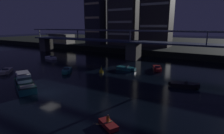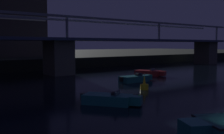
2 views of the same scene
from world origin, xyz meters
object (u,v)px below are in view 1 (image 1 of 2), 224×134
object	(u,v)px
speedboat_far_left	(6,71)
channel_buoy	(101,71)
river_bridge	(134,46)
tower_west_tall	(126,16)
tower_west_low	(100,11)
dinghy_with_paddler	(108,124)
speedboat_mid_left	(157,68)
speedboat_mid_right	(51,58)
cabin_cruiser_near_left	(24,82)
speedboat_mid_center	(126,68)
speedboat_near_center	(67,70)
waterfront_pavilion	(62,39)
speedboat_near_right	(183,85)

from	to	relation	value
speedboat_far_left	channel_buoy	xyz separation A→B (m)	(19.20, 10.98, 0.06)
river_bridge	tower_west_tall	bearing A→B (deg)	121.94
tower_west_low	dinghy_with_paddler	xyz separation A→B (m)	(40.61, -58.84, -17.18)
speedboat_mid_left	speedboat_far_left	distance (m)	35.88
tower_west_low	tower_west_tall	bearing A→B (deg)	5.79
speedboat_mid_left	speedboat_mid_right	bearing A→B (deg)	-175.01
tower_west_tall	cabin_cruiser_near_left	size ratio (longest dim) A/B	2.84
river_bridge	speedboat_mid_center	size ratio (longest dim) A/B	16.97
tower_west_low	speedboat_mid_left	xyz separation A→B (m)	(37.84, -31.17, -17.04)
speedboat_mid_left	dinghy_with_paddler	xyz separation A→B (m)	(2.77, -27.67, -0.14)
cabin_cruiser_near_left	speedboat_near_center	xyz separation A→B (m)	(-1.38, 11.77, -0.64)
river_bridge	waterfront_pavilion	xyz separation A→B (m)	(-44.16, 11.91, -0.03)
channel_buoy	tower_west_low	bearing A→B (deg)	124.14
speedboat_mid_left	speedboat_mid_right	size ratio (longest dim) A/B	0.97
speedboat_mid_left	speedboat_far_left	world-z (taller)	same
waterfront_pavilion	speedboat_mid_left	world-z (taller)	waterfront_pavilion
dinghy_with_paddler	speedboat_near_right	bearing A→B (deg)	74.39
channel_buoy	dinghy_with_paddler	xyz separation A→B (m)	(13.11, -18.29, -0.20)
speedboat_mid_center	tower_west_tall	bearing A→B (deg)	116.39
tower_west_low	waterfront_pavilion	size ratio (longest dim) A/B	2.48
speedboat_near_right	speedboat_mid_left	xyz separation A→B (m)	(-7.67, 10.12, 0.00)
speedboat_near_center	speedboat_near_right	distance (m)	25.55
speedboat_mid_right	channel_buoy	world-z (taller)	channel_buoy
cabin_cruiser_near_left	speedboat_near_right	size ratio (longest dim) A/B	1.75
river_bridge	tower_west_low	size ratio (longest dim) A/B	2.87
waterfront_pavilion	dinghy_with_paddler	xyz separation A→B (m)	(57.70, -49.52, -4.16)
speedboat_far_left	tower_west_tall	bearing A→B (deg)	84.92
tower_west_tall	speedboat_near_center	xyz separation A→B (m)	(7.11, -45.35, -14.55)
tower_west_tall	dinghy_with_paddler	distance (m)	67.80
tower_west_low	speedboat_mid_left	size ratio (longest dim) A/B	6.10
speedboat_mid_left	speedboat_far_left	size ratio (longest dim) A/B	1.15
cabin_cruiser_near_left	speedboat_far_left	bearing A→B (deg)	162.06
speedboat_near_center	speedboat_mid_center	size ratio (longest dim) A/B	0.91
speedboat_near_center	speedboat_mid_center	bearing A→B (deg)	38.79
waterfront_pavilion	cabin_cruiser_near_left	bearing A→B (deg)	-50.30
speedboat_mid_right	speedboat_far_left	distance (m)	18.03
tower_west_low	dinghy_with_paddler	size ratio (longest dim) A/B	10.97
speedboat_mid_left	speedboat_mid_center	size ratio (longest dim) A/B	0.97
channel_buoy	speedboat_mid_center	bearing A→B (deg)	56.00
cabin_cruiser_near_left	speedboat_mid_right	distance (m)	28.21
speedboat_near_center	channel_buoy	xyz separation A→B (m)	(7.39, 3.48, 0.06)
tower_west_low	speedboat_near_right	size ratio (longest dim) A/B	5.93
speedboat_near_right	speedboat_far_left	world-z (taller)	same
tower_west_tall	speedboat_far_left	world-z (taller)	tower_west_tall
speedboat_near_right	dinghy_with_paddler	distance (m)	18.22
river_bridge	speedboat_far_left	world-z (taller)	river_bridge
speedboat_mid_right	dinghy_with_paddler	xyz separation A→B (m)	(37.21, -24.67, -0.14)
tower_west_tall	speedboat_mid_left	distance (m)	43.41
waterfront_pavilion	cabin_cruiser_near_left	xyz separation A→B (m)	(38.59, -46.48, -3.39)
speedboat_mid_right	dinghy_with_paddler	distance (m)	44.64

